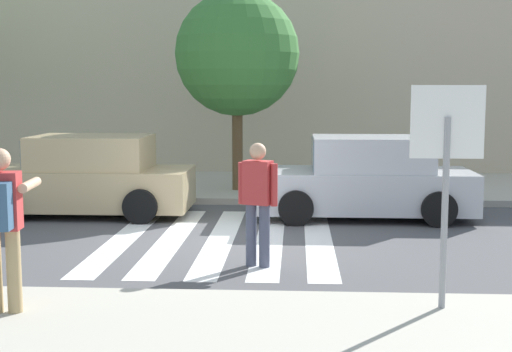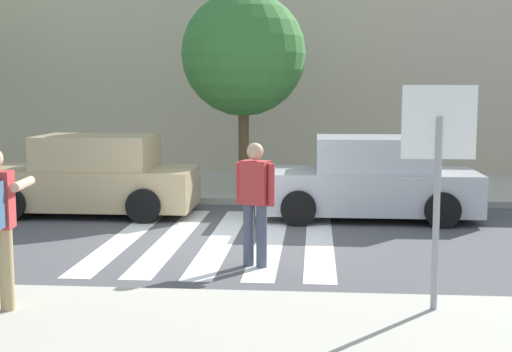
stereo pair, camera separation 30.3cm
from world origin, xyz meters
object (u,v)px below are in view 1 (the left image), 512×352
stop_sign (447,148)px  photographer_with_backpack (1,216)px  pedestrian_crossing (258,197)px  street_tree_center (237,54)px  parked_car_silver (365,180)px  parked_car_tan (87,178)px

stop_sign → photographer_with_backpack: stop_sign is taller
pedestrian_crossing → photographer_with_backpack: bearing=-133.6°
stop_sign → street_tree_center: street_tree_center is taller
parked_car_silver → street_tree_center: size_ratio=0.92×
stop_sign → pedestrian_crossing: stop_sign is taller
pedestrian_crossing → stop_sign: bearing=-46.1°
parked_car_tan → street_tree_center: 4.53m
stop_sign → street_tree_center: size_ratio=0.53×
street_tree_center → parked_car_tan: bearing=-135.9°
parked_car_silver → street_tree_center: (-2.66, 2.64, 2.48)m
parked_car_tan → parked_car_silver: (5.37, 0.00, 0.00)m
stop_sign → parked_car_tan: (-5.62, 6.02, -1.13)m
stop_sign → photographer_with_backpack: size_ratio=1.37×
parked_car_tan → parked_car_silver: bearing=0.0°
stop_sign → photographer_with_backpack: (-4.59, -0.45, -0.69)m
photographer_with_backpack → parked_car_tan: 6.57m
photographer_with_backpack → parked_car_silver: size_ratio=0.42×
stop_sign → pedestrian_crossing: (-2.09, 2.17, -0.88)m
photographer_with_backpack → pedestrian_crossing: size_ratio=1.00×
parked_car_silver → stop_sign: bearing=-87.6°
photographer_with_backpack → parked_car_tan: size_ratio=0.42×
pedestrian_crossing → street_tree_center: bearing=97.2°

